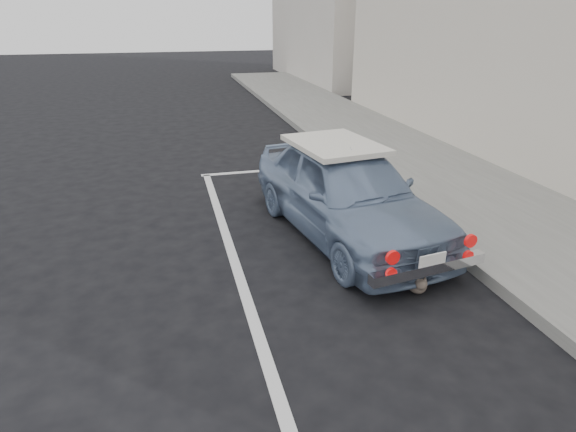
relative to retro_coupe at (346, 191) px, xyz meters
name	(u,v)px	position (x,y,z in m)	size (l,w,h in m)	color
ground	(409,423)	(-0.72, -3.33, -0.64)	(80.00, 80.00, 0.00)	black
sidewalk	(563,251)	(2.48, -1.33, -0.57)	(2.80, 40.00, 0.15)	slate
pline_front	(277,170)	(-0.22, 3.17, -0.64)	(3.00, 0.12, 0.01)	silver
pline_side	(233,257)	(-1.62, -0.33, -0.64)	(0.12, 7.00, 0.01)	silver
retro_coupe	(346,191)	(0.00, 0.00, 0.00)	(2.03, 3.91, 1.27)	#7288A9
cat	(417,282)	(0.24, -1.64, -0.52)	(0.29, 0.49, 0.27)	#6B5B51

